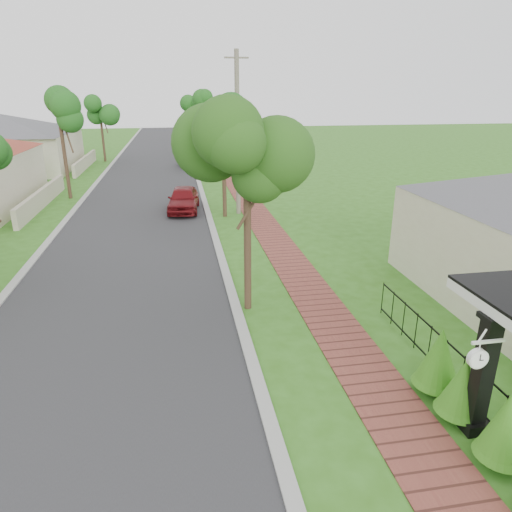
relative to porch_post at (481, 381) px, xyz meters
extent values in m
plane|color=#316417|center=(-4.55, 1.00, -1.12)|extent=(160.00, 160.00, 0.00)
cube|color=#28282B|center=(-7.55, 21.00, -1.12)|extent=(7.00, 120.00, 0.02)
cube|color=#9E9E99|center=(-3.90, 21.00, -1.12)|extent=(0.30, 120.00, 0.10)
cube|color=#9E9E99|center=(-11.20, 21.00, -1.12)|extent=(0.30, 120.00, 0.10)
cube|color=brown|center=(-1.30, 21.00, -1.12)|extent=(1.50, 120.00, 0.03)
cube|color=black|center=(0.00, 0.00, 0.14)|extent=(0.30, 0.30, 2.52)
cube|color=black|center=(0.00, 0.00, -1.00)|extent=(0.48, 0.48, 0.24)
cube|color=black|center=(0.00, 0.00, 1.34)|extent=(0.42, 0.42, 0.10)
cube|color=black|center=(0.35, 1.00, -0.17)|extent=(0.03, 8.00, 0.03)
cube|color=black|center=(0.35, 1.00, -0.97)|extent=(0.03, 8.00, 0.03)
cylinder|color=black|center=(0.35, -0.33, -0.62)|extent=(0.02, 0.02, 1.00)
cylinder|color=black|center=(0.35, 0.33, -0.62)|extent=(0.02, 0.02, 1.00)
cylinder|color=black|center=(0.35, 1.00, -0.62)|extent=(0.02, 0.02, 1.00)
cylinder|color=black|center=(0.35, 1.67, -0.62)|extent=(0.02, 0.02, 1.00)
cylinder|color=black|center=(0.35, 2.33, -0.62)|extent=(0.02, 0.02, 1.00)
cylinder|color=black|center=(0.35, 3.00, -0.62)|extent=(0.02, 0.02, 1.00)
cylinder|color=black|center=(0.35, 3.67, -0.62)|extent=(0.02, 0.02, 1.00)
cylinder|color=black|center=(0.35, 4.33, -0.62)|extent=(0.02, 0.02, 1.00)
cylinder|color=black|center=(0.35, 5.00, -0.62)|extent=(0.02, 0.02, 1.00)
cylinder|color=#382619|center=(-3.05, 17.00, 1.15)|extent=(0.22, 0.22, 4.55)
sphere|color=#1B5216|center=(-3.05, 17.00, 3.56)|extent=(1.70, 1.70, 1.70)
cylinder|color=#382619|center=(-3.05, 31.00, 1.33)|extent=(0.22, 0.22, 4.90)
sphere|color=#1B5216|center=(-3.05, 31.00, 3.92)|extent=(1.70, 1.70, 1.70)
cylinder|color=#382619|center=(-3.05, 45.00, 0.98)|extent=(0.22, 0.22, 4.20)
sphere|color=#1B5216|center=(-3.05, 45.00, 3.20)|extent=(1.70, 1.70, 1.70)
cylinder|color=#382619|center=(-12.05, 23.00, 1.33)|extent=(0.22, 0.22, 4.90)
sphere|color=#1B5216|center=(-12.05, 23.00, 3.92)|extent=(1.70, 1.70, 1.70)
cylinder|color=#382619|center=(-12.05, 39.00, 1.15)|extent=(0.22, 0.22, 4.55)
sphere|color=#1B5216|center=(-12.05, 39.00, 3.56)|extent=(1.70, 1.70, 1.70)
sphere|color=#317116|center=(-0.10, -0.90, -0.78)|extent=(0.71, 0.71, 0.71)
cone|color=#317116|center=(-0.10, -0.90, -0.17)|extent=(0.81, 0.81, 1.23)
sphere|color=#317116|center=(-0.10, 0.34, -0.82)|extent=(0.76, 0.76, 0.76)
cone|color=#317116|center=(-0.10, 0.34, -0.28)|extent=(0.86, 0.86, 1.09)
sphere|color=#317116|center=(-0.10, 1.23, -0.78)|extent=(0.79, 0.79, 0.79)
cone|color=#317116|center=(-0.10, 1.23, -0.17)|extent=(0.90, 0.90, 1.23)
cube|color=#BFB299|center=(-13.15, 21.00, -0.62)|extent=(0.25, 10.00, 1.00)
cube|color=beige|center=(-19.55, 35.00, 0.38)|extent=(11.00, 10.00, 3.00)
cube|color=#BFB299|center=(-13.15, 35.00, -0.62)|extent=(0.25, 10.00, 1.00)
imported|color=maroon|center=(-5.16, 18.51, -0.45)|extent=(1.97, 4.07, 1.34)
imported|color=silver|center=(-4.15, 33.51, -0.34)|extent=(2.57, 4.99, 1.57)
cylinder|color=#382619|center=(-3.53, 6.04, 1.10)|extent=(0.22, 0.22, 4.44)
sphere|color=#2B5919|center=(-3.53, 6.04, 3.45)|extent=(2.21, 2.21, 2.21)
cylinder|color=#756C5B|center=(-2.25, 17.51, 2.98)|extent=(0.24, 0.24, 8.21)
cube|color=#756C5B|center=(-2.25, 17.51, 6.69)|extent=(1.20, 0.08, 0.08)
cube|color=white|center=(-0.35, -0.40, 1.12)|extent=(0.62, 0.05, 0.05)
cylinder|color=white|center=(-0.50, -0.40, 0.98)|extent=(0.02, 0.02, 0.27)
cylinder|color=white|center=(-0.50, -0.40, 0.80)|extent=(0.37, 0.10, 0.37)
cylinder|color=white|center=(-0.50, -0.45, 0.80)|extent=(0.32, 0.01, 0.32)
cylinder|color=white|center=(-0.50, -0.34, 0.80)|extent=(0.32, 0.01, 0.32)
cube|color=black|center=(-0.50, -0.46, 0.86)|extent=(0.02, 0.01, 0.12)
cube|color=black|center=(-0.46, -0.46, 0.80)|extent=(0.08, 0.01, 0.02)
camera|label=1|loc=(-5.45, -6.45, 5.16)|focal=32.00mm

